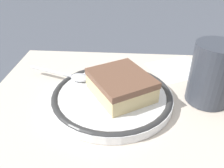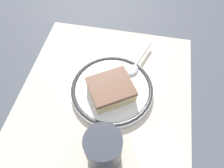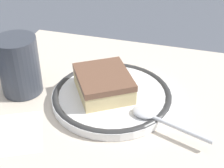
{
  "view_description": "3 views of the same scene",
  "coord_description": "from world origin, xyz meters",
  "px_view_note": "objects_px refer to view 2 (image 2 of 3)",
  "views": [
    {
      "loc": [
        0.01,
        -0.31,
        0.24
      ],
      "look_at": [
        -0.01,
        0.02,
        0.04
      ],
      "focal_mm": 37.14,
      "sensor_mm": 36.0,
      "label": 1
    },
    {
      "loc": [
        0.27,
        0.07,
        0.47
      ],
      "look_at": [
        -0.01,
        0.02,
        0.04
      ],
      "focal_mm": 34.31,
      "sensor_mm": 36.0,
      "label": 2
    },
    {
      "loc": [
        -0.14,
        0.47,
        0.35
      ],
      "look_at": [
        -0.01,
        0.02,
        0.04
      ],
      "focal_mm": 53.37,
      "sensor_mm": 36.0,
      "label": 3
    }
  ],
  "objects_px": {
    "plate": "(112,89)",
    "spoon": "(136,65)",
    "napkin": "(158,153)",
    "cup": "(104,151)",
    "cake_slice": "(111,88)"
  },
  "relations": [
    {
      "from": "cake_slice",
      "to": "napkin",
      "type": "relative_size",
      "value": 1.17
    },
    {
      "from": "spoon",
      "to": "napkin",
      "type": "distance_m",
      "value": 0.23
    },
    {
      "from": "spoon",
      "to": "napkin",
      "type": "bearing_deg",
      "value": 20.04
    },
    {
      "from": "plate",
      "to": "cup",
      "type": "bearing_deg",
      "value": 5.26
    },
    {
      "from": "napkin",
      "to": "spoon",
      "type": "bearing_deg",
      "value": -159.96
    },
    {
      "from": "spoon",
      "to": "napkin",
      "type": "relative_size",
      "value": 1.17
    },
    {
      "from": "plate",
      "to": "cup",
      "type": "height_order",
      "value": "cup"
    },
    {
      "from": "plate",
      "to": "cake_slice",
      "type": "distance_m",
      "value": 0.03
    },
    {
      "from": "plate",
      "to": "spoon",
      "type": "height_order",
      "value": "spoon"
    },
    {
      "from": "plate",
      "to": "spoon",
      "type": "distance_m",
      "value": 0.1
    },
    {
      "from": "cake_slice",
      "to": "napkin",
      "type": "xyz_separation_m",
      "value": [
        0.12,
        0.13,
        -0.03
      ]
    },
    {
      "from": "plate",
      "to": "cake_slice",
      "type": "relative_size",
      "value": 1.58
    },
    {
      "from": "plate",
      "to": "spoon",
      "type": "xyz_separation_m",
      "value": [
        -0.08,
        0.05,
        0.01
      ]
    },
    {
      "from": "plate",
      "to": "spoon",
      "type": "bearing_deg",
      "value": 149.36
    },
    {
      "from": "cake_slice",
      "to": "plate",
      "type": "bearing_deg",
      "value": -178.73
    }
  ]
}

